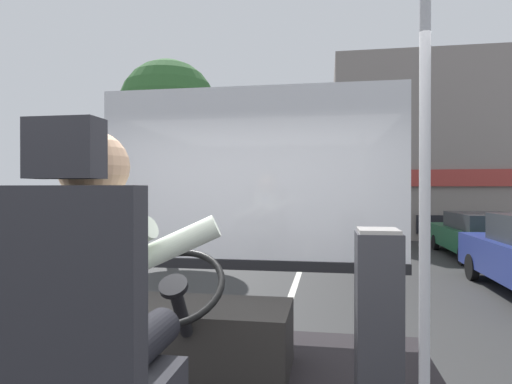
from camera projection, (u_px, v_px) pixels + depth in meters
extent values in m
cube|color=#2E2E2E|center=(302.00, 267.00, 10.58)|extent=(18.00, 44.00, 0.05)
cube|color=silver|center=(302.00, 265.00, 10.58)|extent=(0.12, 39.60, 0.00)
cube|color=#28282D|center=(65.00, 296.00, 1.29)|extent=(0.48, 0.10, 0.66)
cube|color=#28282D|center=(65.00, 149.00, 1.29)|extent=(0.22, 0.10, 0.18)
cylinder|color=black|center=(140.00, 345.00, 1.59)|extent=(0.15, 0.45, 0.15)
cylinder|color=black|center=(95.00, 342.00, 1.62)|extent=(0.15, 0.45, 0.15)
cylinder|color=silver|center=(94.00, 290.00, 1.45)|extent=(0.35, 0.35, 0.62)
cube|color=navy|center=(119.00, 260.00, 1.63)|extent=(0.06, 0.01, 0.38)
sphere|color=tan|center=(94.00, 166.00, 1.45)|extent=(0.24, 0.24, 0.24)
cylinder|color=silver|center=(154.00, 254.00, 1.66)|extent=(0.53, 0.20, 0.30)
cylinder|color=silver|center=(99.00, 253.00, 1.70)|extent=(0.53, 0.20, 0.30)
cube|color=#282623|center=(201.00, 337.00, 2.69)|extent=(1.10, 0.56, 0.40)
cylinder|color=black|center=(181.00, 310.00, 2.30)|extent=(0.07, 0.27, 0.34)
torus|color=black|center=(174.00, 286.00, 2.20)|extent=(0.53, 0.46, 0.33)
cylinder|color=black|center=(174.00, 286.00, 2.20)|extent=(0.15, 0.14, 0.11)
cylinder|color=#B7B7BC|center=(425.00, 208.00, 1.75)|extent=(0.04, 0.04, 2.08)
cube|color=#333338|center=(378.00, 319.00, 2.23)|extent=(0.22, 0.27, 0.89)
cube|color=#9E9993|center=(378.00, 231.00, 2.22)|extent=(0.20, 0.24, 0.02)
cube|color=silver|center=(249.00, 173.00, 3.49)|extent=(2.50, 0.01, 1.40)
cube|color=black|center=(249.00, 265.00, 3.49)|extent=(2.50, 0.08, 0.08)
cylinder|color=#4C3828|center=(168.00, 199.00, 11.66)|extent=(0.27, 0.27, 3.19)
sphere|color=#30612D|center=(168.00, 109.00, 11.65)|extent=(2.60, 2.60, 2.60)
cube|color=gray|center=(469.00, 149.00, 17.54)|extent=(10.74, 4.75, 6.99)
cube|color=#9E332D|center=(491.00, 178.00, 15.14)|extent=(10.31, 0.12, 0.60)
cylinder|color=black|center=(472.00, 267.00, 8.89)|extent=(0.14, 0.53, 0.53)
cube|color=#195633|center=(483.00, 239.00, 11.83)|extent=(1.92, 4.44, 0.56)
cube|color=#282D33|center=(486.00, 221.00, 11.57)|extent=(1.58, 2.44, 0.43)
cylinder|color=black|center=(499.00, 244.00, 13.04)|extent=(0.14, 0.46, 0.46)
cylinder|color=black|center=(435.00, 242.00, 13.34)|extent=(0.14, 0.46, 0.46)
cylinder|color=black|center=(463.00, 256.00, 10.63)|extent=(0.14, 0.46, 0.46)
cube|color=black|center=(430.00, 220.00, 17.54)|extent=(1.91, 4.33, 0.66)
cube|color=#282D33|center=(432.00, 206.00, 17.28)|extent=(1.57, 2.38, 0.51)
cylinder|color=black|center=(445.00, 226.00, 18.72)|extent=(0.14, 0.54, 0.54)
cylinder|color=black|center=(401.00, 226.00, 19.02)|extent=(0.14, 0.54, 0.54)
cylinder|color=black|center=(464.00, 232.00, 16.07)|extent=(0.14, 0.54, 0.54)
cylinder|color=black|center=(413.00, 231.00, 16.37)|extent=(0.14, 0.54, 0.54)
cube|color=silver|center=(410.00, 214.00, 22.37)|extent=(1.85, 3.99, 0.67)
cube|color=#282D33|center=(411.00, 202.00, 22.13)|extent=(1.51, 2.20, 0.51)
cylinder|color=black|center=(422.00, 219.00, 23.44)|extent=(0.14, 0.55, 0.55)
cylinder|color=black|center=(389.00, 218.00, 23.73)|extent=(0.14, 0.55, 0.55)
cylinder|color=black|center=(433.00, 222.00, 21.00)|extent=(0.14, 0.55, 0.55)
cylinder|color=black|center=(396.00, 222.00, 21.29)|extent=(0.14, 0.55, 0.55)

